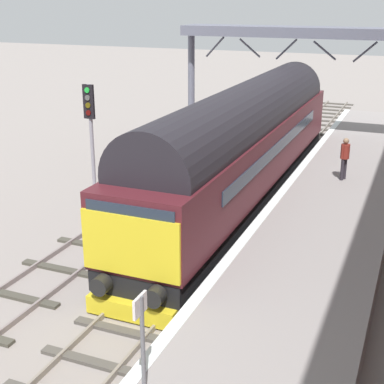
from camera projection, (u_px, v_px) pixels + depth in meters
name	position (u px, v px, depth m)	size (l,w,h in m)	color
ground_plane	(185.00, 264.00, 17.11)	(140.00, 140.00, 0.00)	gray
track_main	(185.00, 262.00, 17.09)	(2.50, 60.00, 0.15)	gray
track_adjacent_west	(91.00, 245.00, 18.29)	(2.50, 60.00, 0.15)	gray
station_platform	(303.00, 270.00, 15.65)	(4.00, 44.00, 1.01)	gray
diesel_locomotive	(244.00, 143.00, 21.30)	(2.74, 18.60, 4.68)	black
signal_post_mid	(91.00, 128.00, 21.09)	(0.44, 0.22, 4.68)	gray
platform_number_sign	(142.00, 330.00, 9.61)	(0.10, 0.44, 1.95)	slate
waiting_passenger	(345.00, 155.00, 21.48)	(0.44, 0.48, 1.64)	#2B262E
overhead_footbridge	(306.00, 39.00, 27.56)	(12.63, 2.00, 6.35)	slate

